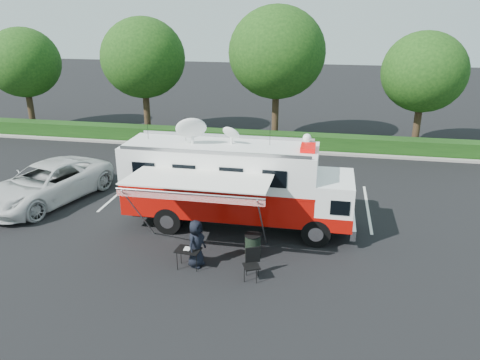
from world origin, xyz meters
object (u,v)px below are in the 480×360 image
object	(u,v)px
folding_table	(188,251)
trash_bin	(253,246)
command_truck	(236,183)
white_suv	(49,201)

from	to	relation	value
folding_table	trash_bin	size ratio (longest dim) A/B	0.98
command_truck	trash_bin	distance (m)	3.02
white_suv	folding_table	size ratio (longest dim) A/B	7.24
trash_bin	command_truck	bearing A→B (deg)	114.87
white_suv	trash_bin	world-z (taller)	trash_bin
command_truck	white_suv	world-z (taller)	command_truck
white_suv	folding_table	world-z (taller)	white_suv
command_truck	folding_table	bearing A→B (deg)	-105.56
white_suv	trash_bin	xyz separation A→B (m)	(10.38, -3.38, 0.46)
command_truck	trash_bin	size ratio (longest dim) A/B	10.19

